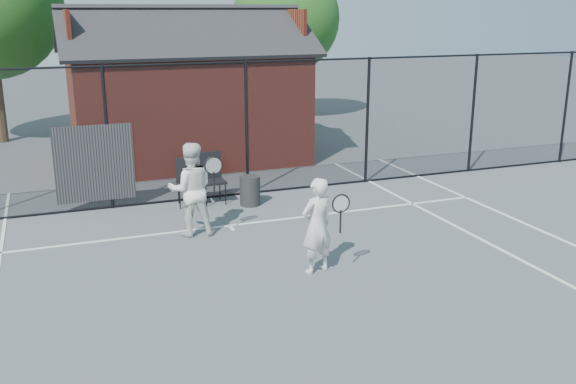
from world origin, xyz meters
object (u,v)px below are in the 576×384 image
object	(u,v)px
clubhouse	(186,102)
waste_bin	(250,191)
player_front	(317,226)
chair_left	(213,179)
player_back	(191,189)
chair_right	(188,183)

from	to	relation	value
clubhouse	waste_bin	bearing A→B (deg)	-86.48
player_front	chair_left	xyz separation A→B (m)	(-0.61, 4.28, -0.25)
chair_left	waste_bin	world-z (taller)	chair_left
clubhouse	player_front	world-z (taller)	clubhouse
chair_left	waste_bin	xyz separation A→B (m)	(0.71, -0.42, -0.22)
player_back	chair_left	size ratio (longest dim) A/B	1.63
player_back	chair_left	distance (m)	2.04
chair_left	chair_right	distance (m)	0.54
chair_left	player_back	bearing A→B (deg)	-116.96
chair_left	chair_right	bearing A→B (deg)	178.30
player_back	waste_bin	xyz separation A→B (m)	(1.57, 1.40, -0.56)
player_back	chair_left	xyz separation A→B (m)	(0.86, 1.82, -0.34)
player_back	chair_left	bearing A→B (deg)	64.74
player_front	chair_left	distance (m)	4.33
clubhouse	chair_left	xyz separation A→B (m)	(-0.41, -4.40, -1.07)
clubhouse	player_back	world-z (taller)	clubhouse
clubhouse	player_back	bearing A→B (deg)	-101.54
player_front	waste_bin	distance (m)	3.89
player_front	player_back	xyz separation A→B (m)	(-1.47, 2.46, 0.09)
player_back	chair_right	size ratio (longest dim) A/B	1.76
chair_right	waste_bin	xyz separation A→B (m)	(1.25, -0.42, -0.18)
waste_bin	clubhouse	bearing A→B (deg)	93.52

